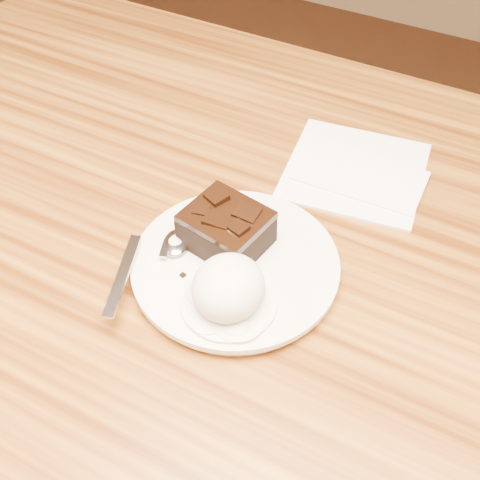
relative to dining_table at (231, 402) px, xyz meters
The scene contains 10 objects.
dining_table is the anchor object (origin of this frame).
plate 0.39m from the dining_table, 52.58° to the right, with size 0.21×0.21×0.02m, color white.
brownie 0.41m from the dining_table, 62.49° to the right, with size 0.08×0.07×0.04m, color black.
ice_cream_scoop 0.43m from the dining_table, 60.47° to the right, with size 0.07×0.07×0.06m, color white.
melt_puddle 0.41m from the dining_table, 60.47° to the right, with size 0.09×0.09×0.00m, color white.
spoon 0.40m from the dining_table, 120.04° to the right, with size 0.03×0.16×0.01m, color silver, non-canonical shape.
napkin 0.42m from the dining_table, 62.66° to the left, with size 0.16×0.16×0.01m, color white.
crumb_a 0.41m from the dining_table, 55.06° to the right, with size 0.01×0.01×0.00m, color black.
crumb_b 0.40m from the dining_table, 92.86° to the right, with size 0.01×0.01×0.00m, color black.
crumb_c 0.40m from the dining_table, 53.27° to the right, with size 0.01×0.00×0.00m, color black.
Camera 1 is at (0.23, -0.40, 1.23)m, focal length 45.69 mm.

